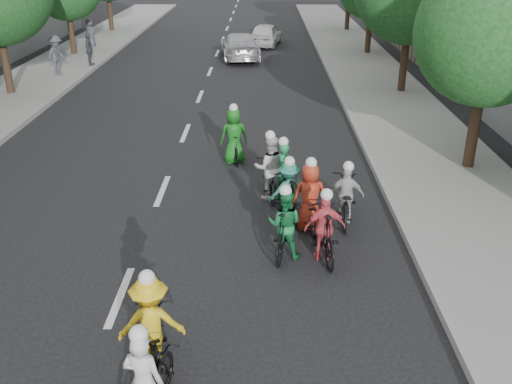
{
  "coord_description": "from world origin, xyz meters",
  "views": [
    {
      "loc": [
        2.74,
        -9.15,
        6.34
      ],
      "look_at": [
        2.59,
        2.72,
        1.0
      ],
      "focal_mm": 40.0,
      "sensor_mm": 36.0,
      "label": 1
    }
  ],
  "objects_px": {
    "cyclist_4": "(309,204)",
    "follow_car_trail": "(266,34)",
    "cyclist_6": "(270,174)",
    "spectator_0": "(56,55)",
    "cyclist_1": "(285,228)",
    "cyclist_5": "(283,176)",
    "spectator_2": "(90,33)",
    "cyclist_2": "(152,330)",
    "cyclist_9": "(234,140)",
    "cyclist_3": "(324,231)",
    "spectator_1": "(89,50)",
    "follow_car_lead": "(240,46)",
    "cyclist_8": "(346,199)",
    "cyclist_7": "(289,194)"
  },
  "relations": [
    {
      "from": "cyclist_2",
      "to": "cyclist_9",
      "type": "xyz_separation_m",
      "value": [
        0.87,
        9.05,
        0.04
      ]
    },
    {
      "from": "follow_car_lead",
      "to": "spectator_2",
      "type": "distance_m",
      "value": 9.63
    },
    {
      "from": "cyclist_2",
      "to": "follow_car_lead",
      "type": "xyz_separation_m",
      "value": [
        0.42,
        25.21,
        0.06
      ]
    },
    {
      "from": "spectator_2",
      "to": "cyclist_8",
      "type": "bearing_deg",
      "value": -167.76
    },
    {
      "from": "cyclist_5",
      "to": "cyclist_8",
      "type": "bearing_deg",
      "value": 132.99
    },
    {
      "from": "follow_car_lead",
      "to": "follow_car_trail",
      "type": "relative_size",
      "value": 1.2
    },
    {
      "from": "cyclist_5",
      "to": "cyclist_6",
      "type": "distance_m",
      "value": 0.34
    },
    {
      "from": "cyclist_1",
      "to": "cyclist_9",
      "type": "height_order",
      "value": "cyclist_9"
    },
    {
      "from": "cyclist_6",
      "to": "spectator_0",
      "type": "distance_m",
      "value": 17.22
    },
    {
      "from": "cyclist_5",
      "to": "spectator_0",
      "type": "xyz_separation_m",
      "value": [
        -10.52,
        13.94,
        0.47
      ]
    },
    {
      "from": "cyclist_9",
      "to": "spectator_2",
      "type": "height_order",
      "value": "cyclist_9"
    },
    {
      "from": "spectator_1",
      "to": "cyclist_6",
      "type": "bearing_deg",
      "value": -151.88
    },
    {
      "from": "cyclist_3",
      "to": "cyclist_9",
      "type": "distance_m",
      "value": 6.07
    },
    {
      "from": "cyclist_9",
      "to": "cyclist_6",
      "type": "bearing_deg",
      "value": 101.2
    },
    {
      "from": "cyclist_3",
      "to": "cyclist_6",
      "type": "relative_size",
      "value": 1.05
    },
    {
      "from": "cyclist_1",
      "to": "cyclist_9",
      "type": "distance_m",
      "value": 5.7
    },
    {
      "from": "follow_car_lead",
      "to": "cyclist_4",
      "type": "bearing_deg",
      "value": 90.09
    },
    {
      "from": "cyclist_6",
      "to": "follow_car_lead",
      "type": "xyz_separation_m",
      "value": [
        -1.5,
        18.71,
        0.06
      ]
    },
    {
      "from": "cyclist_3",
      "to": "follow_car_lead",
      "type": "relative_size",
      "value": 0.4
    },
    {
      "from": "cyclist_1",
      "to": "cyclist_8",
      "type": "xyz_separation_m",
      "value": [
        1.53,
        1.63,
        -0.07
      ]
    },
    {
      "from": "spectator_0",
      "to": "cyclist_9",
      "type": "bearing_deg",
      "value": -125.25
    },
    {
      "from": "cyclist_2",
      "to": "cyclist_5",
      "type": "distance_m",
      "value": 6.82
    },
    {
      "from": "cyclist_5",
      "to": "follow_car_lead",
      "type": "height_order",
      "value": "cyclist_5"
    },
    {
      "from": "cyclist_4",
      "to": "spectator_2",
      "type": "distance_m",
      "value": 26.02
    },
    {
      "from": "cyclist_4",
      "to": "follow_car_trail",
      "type": "height_order",
      "value": "cyclist_4"
    },
    {
      "from": "cyclist_7",
      "to": "spectator_0",
      "type": "xyz_separation_m",
      "value": [
        -10.63,
        15.11,
        0.45
      ]
    },
    {
      "from": "cyclist_6",
      "to": "spectator_0",
      "type": "height_order",
      "value": "spectator_0"
    },
    {
      "from": "cyclist_1",
      "to": "follow_car_trail",
      "type": "distance_m",
      "value": 25.95
    },
    {
      "from": "cyclist_1",
      "to": "cyclist_5",
      "type": "distance_m",
      "value": 2.93
    },
    {
      "from": "cyclist_2",
      "to": "spectator_2",
      "type": "height_order",
      "value": "spectator_2"
    },
    {
      "from": "cyclist_1",
      "to": "spectator_1",
      "type": "height_order",
      "value": "spectator_1"
    },
    {
      "from": "follow_car_trail",
      "to": "cyclist_7",
      "type": "bearing_deg",
      "value": 100.95
    },
    {
      "from": "cyclist_6",
      "to": "cyclist_2",
      "type": "bearing_deg",
      "value": 68.18
    },
    {
      "from": "cyclist_4",
      "to": "cyclist_5",
      "type": "xyz_separation_m",
      "value": [
        -0.57,
        1.69,
        -0.01
      ]
    },
    {
      "from": "cyclist_9",
      "to": "spectator_1",
      "type": "height_order",
      "value": "cyclist_9"
    },
    {
      "from": "follow_car_lead",
      "to": "cyclist_3",
      "type": "bearing_deg",
      "value": 90.24
    },
    {
      "from": "cyclist_1",
      "to": "cyclist_4",
      "type": "relative_size",
      "value": 1.07
    },
    {
      "from": "cyclist_2",
      "to": "cyclist_6",
      "type": "relative_size",
      "value": 0.96
    },
    {
      "from": "cyclist_4",
      "to": "cyclist_5",
      "type": "distance_m",
      "value": 1.78
    },
    {
      "from": "cyclist_2",
      "to": "cyclist_9",
      "type": "distance_m",
      "value": 9.09
    },
    {
      "from": "cyclist_5",
      "to": "spectator_2",
      "type": "relative_size",
      "value": 1.09
    },
    {
      "from": "follow_car_trail",
      "to": "cyclist_9",
      "type": "bearing_deg",
      "value": 96.96
    },
    {
      "from": "spectator_2",
      "to": "cyclist_6",
      "type": "bearing_deg",
      "value": -170.01
    },
    {
      "from": "cyclist_1",
      "to": "cyclist_3",
      "type": "xyz_separation_m",
      "value": [
        0.84,
        -0.13,
        -0.01
      ]
    },
    {
      "from": "cyclist_3",
      "to": "cyclist_6",
      "type": "height_order",
      "value": "cyclist_6"
    },
    {
      "from": "spectator_0",
      "to": "cyclist_2",
      "type": "bearing_deg",
      "value": -142.05
    },
    {
      "from": "cyclist_5",
      "to": "follow_car_trail",
      "type": "xyz_separation_m",
      "value": [
        -0.38,
        23.02,
        0.08
      ]
    },
    {
      "from": "cyclist_2",
      "to": "spectator_0",
      "type": "relative_size",
      "value": 0.95
    },
    {
      "from": "cyclist_2",
      "to": "cyclist_7",
      "type": "height_order",
      "value": "cyclist_2"
    },
    {
      "from": "cyclist_4",
      "to": "spectator_1",
      "type": "bearing_deg",
      "value": -66.89
    }
  ]
}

